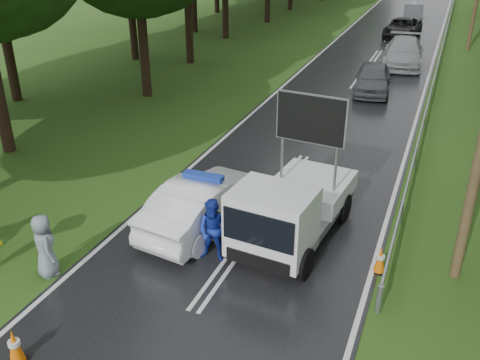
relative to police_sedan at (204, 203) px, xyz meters
The scene contains 18 objects.
ground 2.37m from the police_sedan, 55.56° to the right, with size 160.00×160.00×0.00m, color #264614.
road 28.18m from the police_sedan, 87.41° to the left, with size 7.00×140.00×0.02m, color black.
guardrail 28.25m from the police_sedan, 79.86° to the left, with size 0.12×60.06×0.70m.
police_sedan is the anchor object (origin of this frame).
work_truck 2.38m from the police_sedan, ahead, with size 2.47×4.76×3.65m.
barrier 1.45m from the police_sedan, 36.28° to the right, with size 2.22×0.94×0.98m.
officer 1.72m from the police_sedan, ahead, with size 0.64×0.42×1.77m, color #D5CA0B.
civilian 1.63m from the police_sedan, 56.72° to the right, with size 0.81×0.63×1.67m, color #182D9E.
bystander_right 4.20m from the police_sedan, 126.93° to the right, with size 0.78×0.51×1.60m, color gray.
queue_car_first 14.61m from the police_sedan, 81.25° to the left, with size 1.65×4.11×1.40m, color #42454A.
queue_car_second 20.66m from the police_sedan, 81.62° to the left, with size 2.11×5.18×1.50m, color #93969A.
queue_car_third 28.68m from the police_sedan, 85.85° to the left, with size 2.19×4.74×1.32m, color black.
queue_car_fourth 35.06m from the police_sedan, 86.44° to the left, with size 1.45×4.16×1.37m, color #383C3F.
cone_near_left 6.00m from the police_sedan, 101.81° to the right, with size 0.37×0.37×0.78m.
cone_center 0.47m from the police_sedan, 27.15° to the left, with size 0.36×0.36×0.76m.
cone_far 1.43m from the police_sedan, 27.38° to the left, with size 0.39×0.39×0.83m.
cone_left_mid 1.06m from the police_sedan, 159.64° to the left, with size 0.35×0.35×0.74m.
cone_right 4.80m from the police_sedan, ahead, with size 0.34×0.34×0.71m.
Camera 1 is at (4.28, -9.56, 7.66)m, focal length 40.00 mm.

